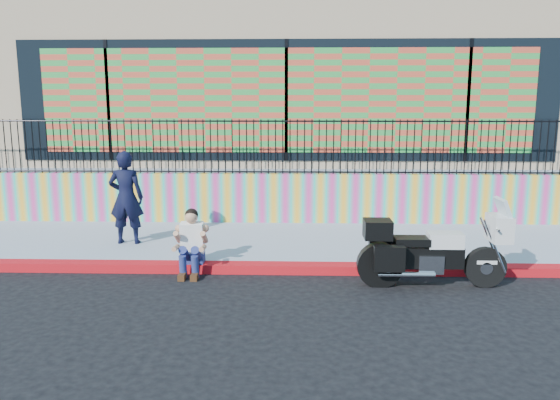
{
  "coord_description": "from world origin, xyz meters",
  "views": [
    {
      "loc": [
        0.26,
        -8.8,
        2.82
      ],
      "look_at": [
        -0.06,
        1.2,
        1.02
      ],
      "focal_mm": 35.0,
      "sensor_mm": 36.0,
      "label": 1
    }
  ],
  "objects": [
    {
      "name": "ground",
      "position": [
        0.0,
        0.0,
        0.0
      ],
      "size": [
        90.0,
        90.0,
        0.0
      ],
      "primitive_type": "plane",
      "color": "black",
      "rests_on": "ground"
    },
    {
      "name": "red_curb",
      "position": [
        0.0,
        0.0,
        0.07
      ],
      "size": [
        16.0,
        0.3,
        0.15
      ],
      "primitive_type": "cube",
      "color": "#AC0C0D",
      "rests_on": "ground"
    },
    {
      "name": "sidewalk",
      "position": [
        0.0,
        1.65,
        0.07
      ],
      "size": [
        16.0,
        3.0,
        0.15
      ],
      "primitive_type": "cube",
      "color": "#8C95A9",
      "rests_on": "ground"
    },
    {
      "name": "mural_wall",
      "position": [
        0.0,
        3.25,
        0.7
      ],
      "size": [
        16.0,
        0.2,
        1.1
      ],
      "primitive_type": "cube",
      "color": "#DE3A90",
      "rests_on": "sidewalk"
    },
    {
      "name": "metal_fence",
      "position": [
        0.0,
        3.25,
        1.85
      ],
      "size": [
        15.8,
        0.04,
        1.2
      ],
      "primitive_type": null,
      "color": "black",
      "rests_on": "mural_wall"
    },
    {
      "name": "elevated_platform",
      "position": [
        0.0,
        8.35,
        0.62
      ],
      "size": [
        16.0,
        10.0,
        1.25
      ],
      "primitive_type": "cube",
      "color": "#8C95A9",
      "rests_on": "ground"
    },
    {
      "name": "storefront_building",
      "position": [
        0.0,
        8.13,
        3.25
      ],
      "size": [
        14.0,
        8.06,
        4.0
      ],
      "color": "tan",
      "rests_on": "elevated_platform"
    },
    {
      "name": "police_motorcycle",
      "position": [
        2.31,
        -0.63,
        0.59
      ],
      "size": [
        2.25,
        0.74,
        1.4
      ],
      "color": "black",
      "rests_on": "ground"
    },
    {
      "name": "police_officer",
      "position": [
        -2.98,
        1.29,
        1.04
      ],
      "size": [
        0.66,
        0.44,
        1.78
      ],
      "primitive_type": "imported",
      "rotation": [
        0.0,
        0.0,
        3.17
      ],
      "color": "black",
      "rests_on": "sidewalk"
    },
    {
      "name": "seated_man",
      "position": [
        -1.49,
        -0.16,
        0.45
      ],
      "size": [
        0.54,
        0.71,
        1.06
      ],
      "color": "navy",
      "rests_on": "ground"
    }
  ]
}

